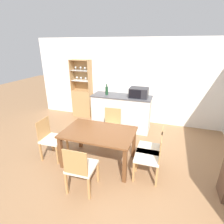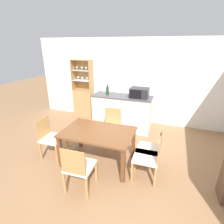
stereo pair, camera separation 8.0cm
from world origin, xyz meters
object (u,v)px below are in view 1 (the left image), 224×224
at_px(dining_chair_head_far, 111,127).
at_px(dining_chair_head_near, 81,168).
at_px(dining_chair_side_right_near, 150,157).
at_px(wine_bottle, 107,90).
at_px(dining_chair_side_right_far, 152,148).
at_px(microwave, 139,93).
at_px(dining_chair_side_left_near, 51,138).
at_px(display_cabinet, 83,99).
at_px(dining_table, 99,136).

bearing_deg(dining_chair_head_far, dining_chair_head_near, 86.77).
relative_size(dining_chair_side_right_near, wine_bottle, 2.82).
xyz_separation_m(dining_chair_side_right_far, wine_bottle, (-1.47, 1.53, 0.67)).
bearing_deg(dining_chair_head_far, wine_bottle, -67.70).
bearing_deg(microwave, dining_chair_side_right_near, -72.92).
bearing_deg(dining_chair_side_right_near, wine_bottle, 38.26).
xyz_separation_m(dining_chair_side_left_near, microwave, (1.54, 1.85, 0.68)).
height_order(dining_chair_side_right_near, dining_chair_side_right_far, same).
distance_m(display_cabinet, dining_chair_side_right_near, 3.50).
distance_m(dining_table, dining_chair_head_near, 0.82).
xyz_separation_m(display_cabinet, wine_bottle, (1.09, -0.57, 0.53)).
height_order(dining_chair_head_near, dining_chair_head_far, same).
relative_size(dining_chair_side_right_near, dining_chair_side_left_near, 1.00).
relative_size(dining_table, dining_chair_side_right_far, 1.61).
bearing_deg(microwave, wine_bottle, -177.92).
height_order(microwave, wine_bottle, wine_bottle).
bearing_deg(wine_bottle, dining_chair_head_far, -64.31).
relative_size(dining_chair_head_far, microwave, 1.80).
relative_size(dining_chair_side_left_near, dining_chair_side_right_far, 1.00).
distance_m(dining_chair_side_left_near, dining_chair_side_right_far, 2.12).
xyz_separation_m(dining_chair_side_right_near, wine_bottle, (-1.47, 1.81, 0.67)).
bearing_deg(wine_bottle, dining_chair_head_near, -80.28).
height_order(dining_chair_head_near, microwave, microwave).
height_order(display_cabinet, dining_chair_head_near, display_cabinet).
bearing_deg(dining_chair_head_far, microwave, -121.80).
bearing_deg(wine_bottle, dining_table, -75.84).
xyz_separation_m(dining_table, microwave, (0.49, 1.71, 0.50)).
height_order(dining_table, dining_chair_side_right_near, dining_chair_side_right_near).
distance_m(dining_table, dining_chair_side_right_near, 1.08).
bearing_deg(dining_chair_side_right_far, dining_chair_head_far, 58.58).
bearing_deg(dining_chair_side_right_far, display_cabinet, 51.37).
bearing_deg(dining_table, dining_chair_side_right_near, -7.46).
bearing_deg(dining_table, display_cabinet, 123.96).
xyz_separation_m(dining_chair_head_far, wine_bottle, (-0.42, 0.87, 0.67)).
distance_m(dining_chair_side_right_near, dining_chair_head_far, 1.41).
bearing_deg(dining_chair_head_near, microwave, 76.95).
bearing_deg(dining_chair_head_near, dining_table, 88.01).
height_order(dining_chair_side_right_near, microwave, microwave).
xyz_separation_m(display_cabinet, dining_chair_side_right_far, (2.56, -2.10, -0.14)).
xyz_separation_m(dining_chair_head_near, microwave, (0.48, 2.51, 0.68)).
bearing_deg(dining_chair_side_left_near, wine_bottle, 159.39).
xyz_separation_m(dining_chair_head_near, dining_chair_side_right_far, (1.05, 0.94, 0.00)).
height_order(dining_table, microwave, microwave).
bearing_deg(microwave, dining_table, -105.92).
xyz_separation_m(display_cabinet, dining_chair_head_near, (1.51, -3.04, -0.14)).
height_order(dining_chair_head_near, wine_bottle, wine_bottle).
xyz_separation_m(dining_chair_head_far, microwave, (0.49, 0.90, 0.68)).
height_order(display_cabinet, dining_chair_side_right_far, display_cabinet).
height_order(dining_chair_side_left_near, wine_bottle, wine_bottle).
relative_size(dining_chair_side_left_near, wine_bottle, 2.82).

